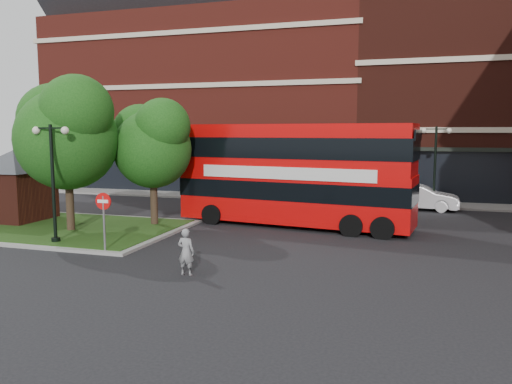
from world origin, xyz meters
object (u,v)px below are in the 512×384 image
(woman, at_px, (186,252))
(car_silver, at_px, (276,192))
(car_white, at_px, (419,197))
(bus, at_px, (294,168))

(woman, height_order, car_silver, woman)
(woman, xyz_separation_m, car_white, (7.56, 16.76, -0.02))
(woman, xyz_separation_m, car_silver, (-1.35, 16.76, -0.01))
(bus, distance_m, car_white, 9.72)
(bus, distance_m, car_silver, 8.07)
(car_silver, height_order, car_white, car_silver)
(car_white, bearing_deg, car_silver, 96.26)
(woman, height_order, car_white, woman)
(woman, relative_size, car_silver, 0.35)
(woman, bearing_deg, car_silver, -84.55)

